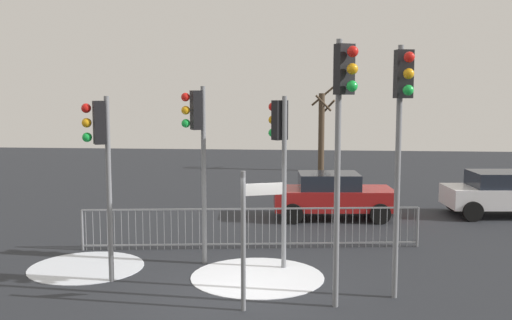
% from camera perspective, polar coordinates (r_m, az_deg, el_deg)
% --- Properties ---
extents(ground_plane, '(60.00, 60.00, 0.00)m').
position_cam_1_polar(ground_plane, '(12.26, -1.78, -12.68)').
color(ground_plane, '#26282D').
extents(traffic_light_mid_left, '(0.53, 0.40, 4.19)m').
position_cam_1_polar(traffic_light_mid_left, '(13.67, -5.72, 2.46)').
color(traffic_light_mid_left, slate).
rests_on(traffic_light_mid_left, ground).
extents(traffic_light_rear_right, '(0.42, 0.51, 5.00)m').
position_cam_1_polar(traffic_light_rear_right, '(10.76, 8.40, 4.43)').
color(traffic_light_rear_right, slate).
rests_on(traffic_light_rear_right, ground).
extents(traffic_light_foreground_right, '(0.36, 0.56, 4.93)m').
position_cam_1_polar(traffic_light_foreground_right, '(11.47, 13.97, 4.19)').
color(traffic_light_foreground_right, slate).
rests_on(traffic_light_foreground_right, ground).
extents(traffic_light_rear_left, '(0.52, 0.41, 3.97)m').
position_cam_1_polar(traffic_light_rear_left, '(12.70, -14.85, 1.24)').
color(traffic_light_rear_left, slate).
rests_on(traffic_light_rear_left, ground).
extents(traffic_light_mid_right, '(0.46, 0.47, 3.97)m').
position_cam_1_polar(traffic_light_mid_right, '(13.41, 2.34, 1.71)').
color(traffic_light_mid_right, slate).
rests_on(traffic_light_mid_right, ground).
extents(direction_sign_post, '(0.75, 0.31, 2.62)m').
position_cam_1_polar(direction_sign_post, '(10.88, -0.88, -7.03)').
color(direction_sign_post, slate).
rests_on(direction_sign_post, ground).
extents(pedestrian_guard_railing, '(8.71, 1.19, 1.07)m').
position_cam_1_polar(pedestrian_guard_railing, '(15.35, -0.40, -6.57)').
color(pedestrian_guard_railing, slate).
rests_on(pedestrian_guard_railing, ground).
extents(car_white_far, '(3.94, 2.21, 1.47)m').
position_cam_1_polar(car_white_far, '(20.95, 22.88, -2.95)').
color(car_white_far, silver).
rests_on(car_white_far, ground).
extents(car_red_mid, '(3.93, 2.19, 1.47)m').
position_cam_1_polar(car_red_mid, '(19.11, 7.39, -3.36)').
color(car_red_mid, maroon).
rests_on(car_red_mid, ground).
extents(bare_tree_left, '(1.23, 1.23, 4.41)m').
position_cam_1_polar(bare_tree_left, '(30.53, 6.39, 3.00)').
color(bare_tree_left, '#473828').
rests_on(bare_tree_left, ground).
extents(snow_patch_kerb, '(2.64, 2.64, 0.01)m').
position_cam_1_polar(snow_patch_kerb, '(14.42, -16.12, -9.95)').
color(snow_patch_kerb, silver).
rests_on(snow_patch_kerb, ground).
extents(snow_patch_island, '(2.94, 2.94, 0.01)m').
position_cam_1_polar(snow_patch_island, '(13.19, 0.13, -11.24)').
color(snow_patch_island, white).
rests_on(snow_patch_island, ground).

